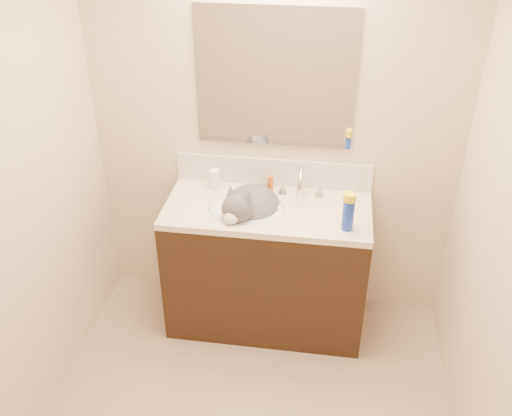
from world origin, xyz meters
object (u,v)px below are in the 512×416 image
(basin, at_px, (246,218))
(spray_can, at_px, (348,215))
(amber_bottle, at_px, (270,183))
(vanity_cabinet, at_px, (267,269))
(faucet, at_px, (301,185))
(cat, at_px, (250,208))
(silver_jar, at_px, (264,187))
(pill_bottle, at_px, (215,179))

(basin, distance_m, spray_can, 0.61)
(amber_bottle, bearing_deg, vanity_cabinet, -87.08)
(amber_bottle, bearing_deg, faucet, -20.16)
(faucet, height_order, cat, faucet)
(faucet, distance_m, cat, 0.33)
(faucet, xyz_separation_m, amber_bottle, (-0.19, 0.07, -0.04))
(vanity_cabinet, distance_m, spray_can, 0.72)
(silver_jar, relative_size, amber_bottle, 0.59)
(spray_can, bearing_deg, silver_jar, 145.58)
(vanity_cabinet, xyz_separation_m, amber_bottle, (-0.01, 0.21, 0.50))
(pill_bottle, bearing_deg, faucet, -4.16)
(silver_jar, height_order, spray_can, spray_can)
(vanity_cabinet, relative_size, faucet, 4.29)
(cat, relative_size, spray_can, 2.95)
(faucet, distance_m, spray_can, 0.41)
(basin, xyz_separation_m, spray_can, (0.58, -0.13, 0.16))
(faucet, xyz_separation_m, cat, (-0.28, -0.14, -0.10))
(basin, relative_size, amber_bottle, 4.93)
(faucet, distance_m, amber_bottle, 0.21)
(basin, relative_size, silver_jar, 8.33)
(cat, bearing_deg, silver_jar, 93.40)
(cat, relative_size, pill_bottle, 4.21)
(basin, distance_m, amber_bottle, 0.29)
(pill_bottle, bearing_deg, spray_can, -22.51)
(basin, height_order, faucet, faucet)
(basin, bearing_deg, spray_can, -12.52)
(faucet, xyz_separation_m, silver_jar, (-0.23, 0.05, -0.06))
(amber_bottle, bearing_deg, cat, -113.59)
(cat, distance_m, pill_bottle, 0.31)
(faucet, bearing_deg, pill_bottle, 175.84)
(spray_can, bearing_deg, vanity_cabinet, 160.92)
(basin, distance_m, faucet, 0.38)
(faucet, bearing_deg, vanity_cabinet, -142.71)
(vanity_cabinet, height_order, amber_bottle, amber_bottle)
(basin, height_order, silver_jar, silver_jar)
(pill_bottle, height_order, amber_bottle, pill_bottle)
(cat, relative_size, silver_jar, 9.50)
(pill_bottle, xyz_separation_m, silver_jar, (0.30, 0.01, -0.03))
(silver_jar, height_order, amber_bottle, amber_bottle)
(faucet, relative_size, spray_can, 1.61)
(amber_bottle, xyz_separation_m, spray_can, (0.47, -0.37, 0.04))
(faucet, distance_m, silver_jar, 0.24)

